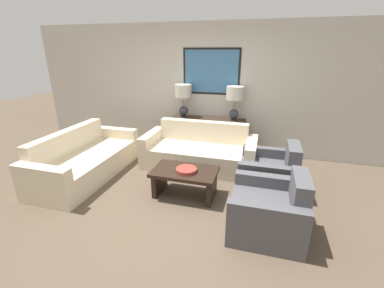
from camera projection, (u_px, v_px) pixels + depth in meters
The scene contains 11 objects.
ground_plane at pixel (174, 206), 3.70m from camera, with size 20.00×20.00×0.00m, color brown.
back_wall at pixel (211, 89), 5.40m from camera, with size 8.19×0.12×2.65m.
console_table at pixel (207, 136), 5.48m from camera, with size 1.54×0.39×0.77m.
table_lamp_left at pixel (183, 95), 5.33m from camera, with size 0.35×0.35×0.68m.
table_lamp_right at pixel (235, 98), 5.06m from camera, with size 0.35×0.35×0.68m.
couch_by_back_wall at pixel (199, 152), 4.91m from camera, with size 2.10×0.90×0.81m.
couch_by_side at pixel (85, 161), 4.53m from camera, with size 0.90×2.10×0.81m.
coffee_table at pixel (185, 178), 3.88m from camera, with size 0.96×0.59×0.43m.
decorative_bowl at pixel (186, 170), 3.78m from camera, with size 0.31×0.31×0.05m.
armchair_near_back_wall at pixel (269, 174), 4.03m from camera, with size 0.86×0.86×0.80m.
armchair_near_camera at pixel (269, 211), 3.10m from camera, with size 0.86×0.86×0.80m.
Camera 1 is at (1.12, -2.97, 2.12)m, focal length 24.00 mm.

